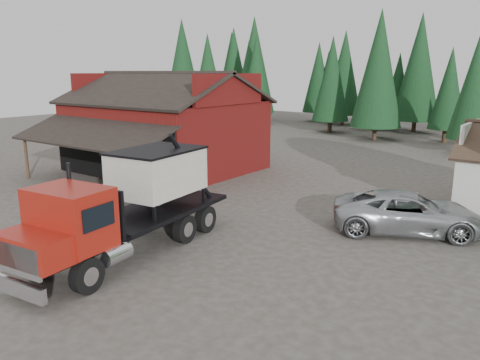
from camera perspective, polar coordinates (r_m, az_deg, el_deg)
The scene contains 9 objects.
ground at distance 21.27m, azimuth -6.96°, elevation -6.59°, with size 120.00×120.00×0.00m, color #413A33.
red_barn at distance 35.10m, azimuth -9.17°, elevation 5.67°, with size 12.80×13.63×7.18m.
conifer_backdrop at distance 58.61m, azimuth 22.47°, elevation 5.13°, with size 76.00×16.00×16.00m, color #10321B, non-canonical shape.
near_pine_a at distance 55.60m, azimuth -3.92°, elevation 12.31°, with size 4.40×4.40×11.40m.
near_pine_b at distance 45.20m, azimuth 26.76°, elevation 10.16°, with size 3.96×3.96×10.40m.
near_pine_d at distance 51.68m, azimuth 16.54°, elevation 12.87°, with size 5.28×5.28×13.40m.
feed_truck at distance 18.91m, azimuth -13.30°, elevation -2.54°, with size 3.86×10.43×4.60m.
silver_car at distance 22.45m, azimuth 19.83°, elevation -3.76°, with size 3.06×6.64×1.85m, color #A8ABB0.
equip_box at distance 21.37m, azimuth -19.31°, elevation -6.32°, with size 0.70×1.10×0.60m, color maroon.
Camera 1 is at (13.83, -14.50, 7.14)m, focal length 35.00 mm.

